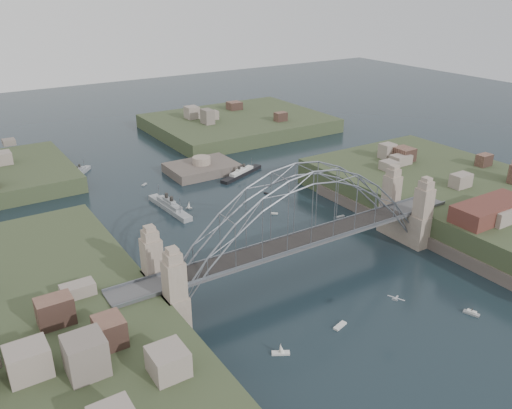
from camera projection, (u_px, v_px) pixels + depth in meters
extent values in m
plane|color=black|center=(301.00, 274.00, 114.27)|extent=(500.00, 500.00, 0.00)
cube|color=#4D4D4F|center=(302.00, 241.00, 111.11)|extent=(84.00, 6.00, 0.70)
cube|color=slate|center=(311.00, 245.00, 108.57)|extent=(84.00, 0.25, 0.50)
cube|color=slate|center=(293.00, 234.00, 113.21)|extent=(84.00, 0.25, 0.50)
cube|color=black|center=(302.00, 239.00, 110.89)|extent=(55.20, 5.20, 0.35)
cube|color=gray|center=(175.00, 293.00, 91.28)|extent=(3.40, 3.40, 17.70)
cube|color=gray|center=(153.00, 268.00, 99.02)|extent=(3.40, 3.40, 17.70)
cube|color=gray|center=(422.00, 213.00, 122.53)|extent=(3.40, 3.40, 17.70)
cube|color=gray|center=(391.00, 199.00, 130.26)|extent=(3.40, 3.40, 17.70)
cube|color=gray|center=(165.00, 303.00, 97.07)|extent=(4.08, 13.80, 8.00)
cube|color=gray|center=(404.00, 224.00, 128.31)|extent=(4.08, 13.80, 8.00)
cube|color=#323E23|center=(14.00, 363.00, 84.72)|extent=(50.00, 90.00, 12.00)
cube|color=#4E443D|center=(146.00, 323.00, 96.27)|extent=(6.00, 70.00, 4.00)
cube|color=#323E23|center=(471.00, 208.00, 142.24)|extent=(50.00, 90.00, 12.00)
cube|color=#4E443D|center=(414.00, 231.00, 131.48)|extent=(6.00, 70.00, 4.00)
cube|color=#323E23|center=(238.00, 128.00, 223.82)|extent=(70.00, 55.00, 9.50)
cube|color=#4E443D|center=(202.00, 174.00, 174.54)|extent=(22.00, 16.00, 7.00)
cylinder|color=gray|center=(202.00, 160.00, 172.69)|extent=(6.00, 6.00, 2.40)
cube|color=#592D26|center=(490.00, 210.00, 121.32)|extent=(20.00, 8.00, 4.00)
cube|color=#93979B|center=(170.00, 208.00, 145.82)|extent=(4.28, 20.61, 1.82)
cube|color=#93979B|center=(169.00, 204.00, 145.28)|extent=(2.90, 11.38, 1.36)
cube|color=#93979B|center=(169.00, 201.00, 144.87)|extent=(1.89, 5.21, 0.91)
cylinder|color=black|center=(171.00, 200.00, 143.51)|extent=(0.98, 0.98, 1.82)
cylinder|color=black|center=(166.00, 196.00, 145.61)|extent=(0.98, 0.98, 1.82)
cylinder|color=slate|center=(180.00, 206.00, 140.15)|extent=(0.18, 0.18, 4.55)
cylinder|color=slate|center=(159.00, 192.00, 149.15)|extent=(0.18, 0.18, 4.55)
cube|color=#93979B|center=(79.00, 174.00, 171.49)|extent=(10.48, 12.15, 1.41)
cube|color=#93979B|center=(79.00, 171.00, 171.07)|extent=(6.07, 6.93, 1.06)
cube|color=#93979B|center=(79.00, 169.00, 170.76)|extent=(3.07, 3.41, 0.71)
cylinder|color=black|center=(77.00, 168.00, 169.61)|extent=(0.70, 0.70, 1.41)
cylinder|color=black|center=(80.00, 166.00, 171.42)|extent=(0.70, 0.70, 1.41)
cylinder|color=slate|center=(73.00, 172.00, 166.72)|extent=(0.14, 0.14, 3.53)
cylinder|color=slate|center=(84.00, 164.00, 174.45)|extent=(0.14, 0.14, 3.53)
cube|color=black|center=(242.00, 174.00, 171.59)|extent=(18.88, 10.18, 1.41)
cube|color=silver|center=(242.00, 171.00, 171.17)|extent=(10.60, 6.09, 1.06)
cube|color=silver|center=(242.00, 169.00, 170.85)|extent=(5.04, 3.27, 0.71)
cylinder|color=black|center=(239.00, 168.00, 169.57)|extent=(0.95, 0.95, 1.41)
cylinder|color=black|center=(244.00, 166.00, 171.65)|extent=(0.95, 0.95, 1.41)
cylinder|color=slate|center=(231.00, 173.00, 166.23)|extent=(0.14, 0.14, 3.53)
cylinder|color=slate|center=(252.00, 163.00, 175.13)|extent=(0.14, 0.14, 3.53)
cube|color=#B9BBC2|center=(396.00, 298.00, 94.18)|extent=(1.57, 0.91, 0.28)
cube|color=#B9BBC2|center=(396.00, 298.00, 94.16)|extent=(1.53, 3.02, 0.06)
cube|color=#B9BBC2|center=(395.00, 300.00, 93.51)|extent=(0.54, 0.97, 0.35)
cube|color=silver|center=(178.00, 265.00, 117.56)|extent=(1.20, 2.57, 0.45)
cube|color=silver|center=(274.00, 214.00, 143.33)|extent=(1.93, 1.82, 0.45)
cube|color=silver|center=(340.00, 326.00, 96.89)|extent=(3.25, 1.83, 0.45)
cube|color=silver|center=(267.00, 193.00, 156.88)|extent=(1.16, 1.99, 0.45)
cube|color=silver|center=(82.00, 211.00, 145.13)|extent=(3.54, 1.68, 0.45)
cube|color=silver|center=(189.00, 208.00, 146.64)|extent=(1.80, 1.42, 0.45)
cylinder|color=slate|center=(189.00, 205.00, 146.23)|extent=(0.08, 0.08, 2.20)
cone|color=silver|center=(189.00, 205.00, 146.23)|extent=(1.58, 1.50, 1.92)
cube|color=silver|center=(471.00, 314.00, 100.50)|extent=(1.94, 3.14, 0.45)
cube|color=silver|center=(472.00, 312.00, 100.34)|extent=(1.39, 1.96, 0.40)
cylinder|color=black|center=(472.00, 310.00, 100.16)|extent=(0.16, 0.16, 0.70)
cube|color=silver|center=(144.00, 185.00, 163.53)|extent=(2.19, 1.89, 0.45)
cube|color=silver|center=(340.00, 217.00, 141.44)|extent=(2.52, 0.99, 0.45)
cube|color=silver|center=(281.00, 353.00, 89.85)|extent=(3.21, 2.45, 0.45)
cylinder|color=slate|center=(281.00, 348.00, 89.43)|extent=(0.08, 0.08, 2.20)
cone|color=silver|center=(281.00, 348.00, 89.43)|extent=(1.58, 1.49, 1.92)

